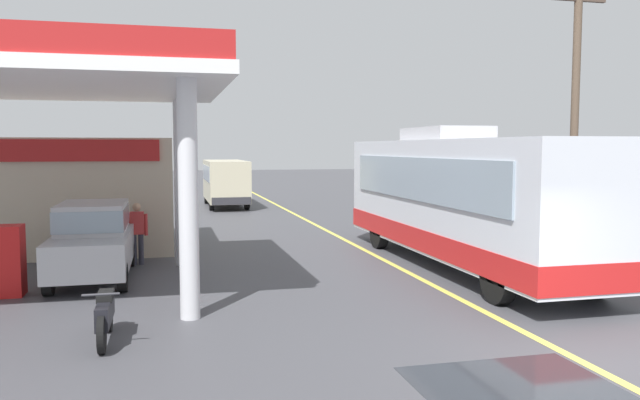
{
  "coord_description": "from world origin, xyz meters",
  "views": [
    {
      "loc": [
        -5.86,
        -7.67,
        3.13
      ],
      "look_at": [
        -1.5,
        10.0,
        1.6
      ],
      "focal_mm": 35.15,
      "sensor_mm": 36.0,
      "label": 1
    }
  ],
  "objects_px": {
    "car_at_pump": "(93,237)",
    "motorcycle_parked_forecourt": "(105,314)",
    "coach_bus_main": "(461,201)",
    "minibus_opposing_lane": "(225,179)",
    "pedestrian_near_pump": "(137,230)"
  },
  "relations": [
    {
      "from": "coach_bus_main",
      "to": "minibus_opposing_lane",
      "type": "bearing_deg",
      "value": 103.61
    },
    {
      "from": "coach_bus_main",
      "to": "motorcycle_parked_forecourt",
      "type": "bearing_deg",
      "value": -151.74
    },
    {
      "from": "coach_bus_main",
      "to": "pedestrian_near_pump",
      "type": "distance_m",
      "value": 8.63
    },
    {
      "from": "coach_bus_main",
      "to": "minibus_opposing_lane",
      "type": "xyz_separation_m",
      "value": [
        -4.45,
        18.41,
        -0.25
      ]
    },
    {
      "from": "coach_bus_main",
      "to": "pedestrian_near_pump",
      "type": "relative_size",
      "value": 6.65
    },
    {
      "from": "car_at_pump",
      "to": "minibus_opposing_lane",
      "type": "relative_size",
      "value": 0.69
    },
    {
      "from": "motorcycle_parked_forecourt",
      "to": "car_at_pump",
      "type": "bearing_deg",
      "value": 97.86
    },
    {
      "from": "coach_bus_main",
      "to": "motorcycle_parked_forecourt",
      "type": "distance_m",
      "value": 9.75
    },
    {
      "from": "minibus_opposing_lane",
      "to": "pedestrian_near_pump",
      "type": "xyz_separation_m",
      "value": [
        -3.84,
        -16.15,
        -0.54
      ]
    },
    {
      "from": "car_at_pump",
      "to": "coach_bus_main",
      "type": "bearing_deg",
      "value": -3.62
    },
    {
      "from": "car_at_pump",
      "to": "motorcycle_parked_forecourt",
      "type": "height_order",
      "value": "car_at_pump"
    },
    {
      "from": "minibus_opposing_lane",
      "to": "motorcycle_parked_forecourt",
      "type": "relative_size",
      "value": 3.41
    },
    {
      "from": "motorcycle_parked_forecourt",
      "to": "pedestrian_near_pump",
      "type": "height_order",
      "value": "pedestrian_near_pump"
    },
    {
      "from": "minibus_opposing_lane",
      "to": "motorcycle_parked_forecourt",
      "type": "height_order",
      "value": "minibus_opposing_lane"
    },
    {
      "from": "minibus_opposing_lane",
      "to": "motorcycle_parked_forecourt",
      "type": "distance_m",
      "value": 23.36
    }
  ]
}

